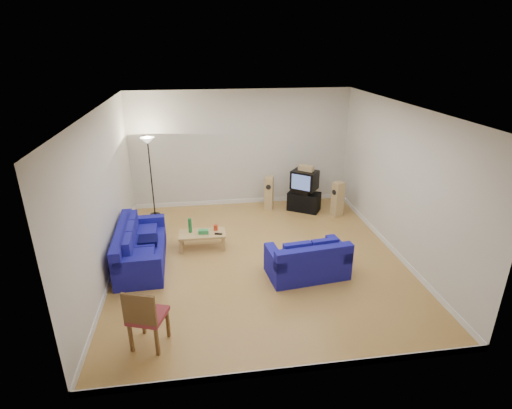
{
  "coord_description": "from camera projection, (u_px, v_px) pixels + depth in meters",
  "views": [
    {
      "loc": [
        -1.15,
        -7.43,
        4.34
      ],
      "look_at": [
        0.0,
        0.4,
        1.1
      ],
      "focal_mm": 28.0,
      "sensor_mm": 36.0,
      "label": 1
    }
  ],
  "objects": [
    {
      "name": "room",
      "position": [
        259.0,
        192.0,
        8.02
      ],
      "size": [
        6.01,
        6.51,
        3.21
      ],
      "color": "olive",
      "rests_on": "ground"
    },
    {
      "name": "sofa_three_seat",
      "position": [
        139.0,
        250.0,
        8.32
      ],
      "size": [
        1.0,
        2.16,
        0.82
      ],
      "rotation": [
        0.0,
        0.0,
        -1.53
      ],
      "color": "navy",
      "rests_on": "ground"
    },
    {
      "name": "sofa_loveseat",
      "position": [
        308.0,
        263.0,
        7.87
      ],
      "size": [
        1.63,
        1.04,
        0.77
      ],
      "rotation": [
        0.0,
        0.0,
        0.12
      ],
      "color": "navy",
      "rests_on": "ground"
    },
    {
      "name": "coffee_table",
      "position": [
        202.0,
        235.0,
        8.93
      ],
      "size": [
        1.04,
        0.53,
        0.37
      ],
      "rotation": [
        0.0,
        0.0,
        -0.01
      ],
      "color": "tan",
      "rests_on": "ground"
    },
    {
      "name": "bottle",
      "position": [
        190.0,
        225.0,
        8.89
      ],
      "size": [
        0.09,
        0.09,
        0.33
      ],
      "primitive_type": "cylinder",
      "rotation": [
        0.0,
        0.0,
        0.25
      ],
      "color": "#197233",
      "rests_on": "coffee_table"
    },
    {
      "name": "tissue_box",
      "position": [
        203.0,
        232.0,
        8.87
      ],
      "size": [
        0.23,
        0.14,
        0.09
      ],
      "primitive_type": "cube",
      "rotation": [
        0.0,
        0.0,
        -0.07
      ],
      "color": "green",
      "rests_on": "coffee_table"
    },
    {
      "name": "red_canister",
      "position": [
        216.0,
        228.0,
        9.02
      ],
      "size": [
        0.09,
        0.09,
        0.13
      ],
      "primitive_type": "cylinder",
      "rotation": [
        0.0,
        0.0,
        -0.01
      ],
      "color": "red",
      "rests_on": "coffee_table"
    },
    {
      "name": "remote",
      "position": [
        218.0,
        234.0,
        8.85
      ],
      "size": [
        0.18,
        0.09,
        0.02
      ],
      "primitive_type": "cube",
      "rotation": [
        0.0,
        0.0,
        -0.25
      ],
      "color": "black",
      "rests_on": "coffee_table"
    },
    {
      "name": "tv_stand",
      "position": [
        304.0,
        201.0,
        10.99
      ],
      "size": [
        0.96,
        0.84,
        0.52
      ],
      "primitive_type": "cube",
      "rotation": [
        0.0,
        0.0,
        -0.56
      ],
      "color": "black",
      "rests_on": "ground"
    },
    {
      "name": "av_receiver",
      "position": [
        302.0,
        191.0,
        10.87
      ],
      "size": [
        0.6,
        0.59,
        0.11
      ],
      "primitive_type": "cube",
      "rotation": [
        0.0,
        0.0,
        -0.67
      ],
      "color": "black",
      "rests_on": "tv_stand"
    },
    {
      "name": "television",
      "position": [
        304.0,
        180.0,
        10.75
      ],
      "size": [
        0.82,
        0.79,
        0.51
      ],
      "rotation": [
        0.0,
        0.0,
        -0.67
      ],
      "color": "black",
      "rests_on": "av_receiver"
    },
    {
      "name": "centre_speaker",
      "position": [
        306.0,
        168.0,
        10.65
      ],
      "size": [
        0.42,
        0.39,
        0.14
      ],
      "primitive_type": "cube",
      "rotation": [
        0.0,
        0.0,
        -0.7
      ],
      "color": "tan",
      "rests_on": "television"
    },
    {
      "name": "speaker_left",
      "position": [
        269.0,
        193.0,
        10.99
      ],
      "size": [
        0.29,
        0.33,
        0.94
      ],
      "rotation": [
        0.0,
        0.0,
        -0.32
      ],
      "color": "tan",
      "rests_on": "ground"
    },
    {
      "name": "speaker_right",
      "position": [
        338.0,
        199.0,
        10.56
      ],
      "size": [
        0.34,
        0.31,
        0.94
      ],
      "rotation": [
        0.0,
        0.0,
        -1.14
      ],
      "color": "tan",
      "rests_on": "ground"
    },
    {
      "name": "floor_lamp",
      "position": [
        149.0,
        152.0,
        10.09
      ],
      "size": [
        0.36,
        0.36,
        2.12
      ],
      "color": "black",
      "rests_on": "ground"
    },
    {
      "name": "dining_chair",
      "position": [
        145.0,
        316.0,
        5.89
      ],
      "size": [
        0.64,
        0.64,
        1.06
      ],
      "rotation": [
        0.0,
        0.0,
        -0.33
      ],
      "color": "brown",
      "rests_on": "ground"
    }
  ]
}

